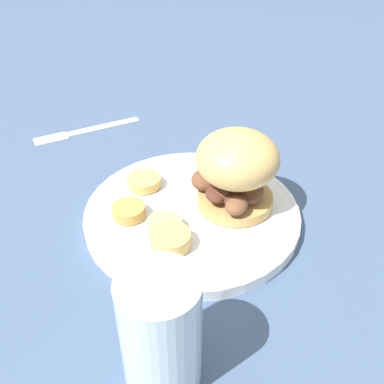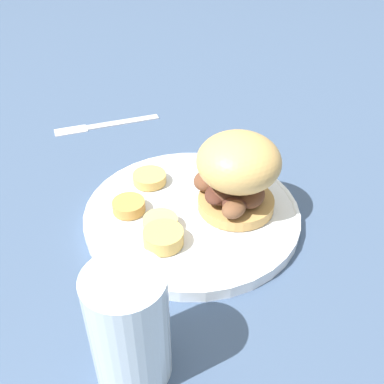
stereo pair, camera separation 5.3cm
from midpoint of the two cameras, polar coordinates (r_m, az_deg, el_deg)
The scene contains 9 objects.
ground_plane at distance 0.56m, azimuth 2.73°, elevation -3.50°, with size 4.00×4.00×0.00m, color #3D5170.
dinner_plate at distance 0.55m, azimuth 2.76°, elevation -2.79°, with size 0.26×0.26×0.02m.
sandwich at distance 0.52m, azimuth 8.56°, elevation 2.35°, with size 0.11×0.10×0.10m.
potato_round_0 at distance 0.51m, azimuth -1.09°, elevation -4.11°, with size 0.04×0.04×0.01m, color #DBB766.
potato_round_1 at distance 0.54m, azimuth -5.27°, elevation -1.89°, with size 0.04×0.04×0.01m, color #BC8942.
potato_round_2 at distance 0.59m, azimuth -2.85°, elevation 1.69°, with size 0.04×0.04×0.01m, color tan.
potato_round_3 at distance 0.49m, azimuth -0.58°, elevation -5.91°, with size 0.04×0.04×0.02m, color tan.
fork at distance 0.76m, azimuth -8.95°, elevation 8.42°, with size 0.05×0.17×0.00m.
drinking_glass at distance 0.37m, azimuth -3.83°, elevation -16.94°, with size 0.07×0.07×0.11m.
Camera 2 is at (-0.37, 0.20, 0.36)m, focal length 42.00 mm.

